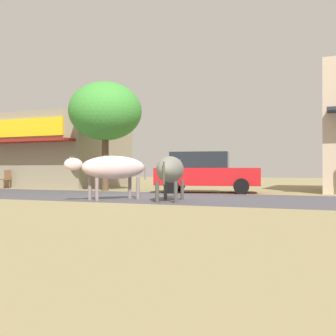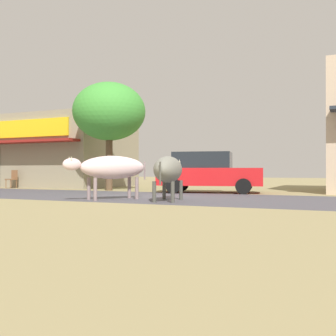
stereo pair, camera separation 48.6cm
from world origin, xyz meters
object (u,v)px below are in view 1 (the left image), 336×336
parked_hatchback_car (205,172)px  cow_near_brown (112,168)px  cafe_chair_near_tree (5,178)px  cow_far_dark (171,170)px  roadside_tree (105,112)px  cafe_chair_by_doorway (12,178)px

parked_hatchback_car → cow_near_brown: parked_hatchback_car is taller
parked_hatchback_car → cafe_chair_near_tree: parked_hatchback_car is taller
cow_near_brown → cow_far_dark: cow_near_brown is taller
roadside_tree → cafe_chair_by_doorway: size_ratio=5.28×
cow_far_dark → parked_hatchback_car: bearing=95.0°
roadside_tree → cow_near_brown: roadside_tree is taller
cafe_chair_near_tree → cafe_chair_by_doorway: bearing=113.5°
cafe_chair_near_tree → cow_near_brown: bearing=-29.0°
parked_hatchback_car → roadside_tree: bearing=-179.0°
cow_near_brown → cafe_chair_by_doorway: size_ratio=2.71×
cow_far_dark → cafe_chair_by_doorway: (-11.33, 5.66, -0.40)m
roadside_tree → cow_far_dark: bearing=-42.9°
roadside_tree → cow_far_dark: roadside_tree is taller
cow_near_brown → cafe_chair_near_tree: 10.44m
cow_near_brown → cow_far_dark: size_ratio=0.99×
parked_hatchback_car → cafe_chair_by_doorway: bearing=175.4°
parked_hatchback_car → cow_far_dark: size_ratio=1.74×
cow_near_brown → roadside_tree: bearing=123.2°
cafe_chair_by_doorway → parked_hatchback_car: bearing=-4.6°
roadside_tree → cow_near_brown: size_ratio=1.95×
parked_hatchback_car → cafe_chair_near_tree: 10.57m
roadside_tree → cafe_chair_near_tree: roadside_tree is taller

